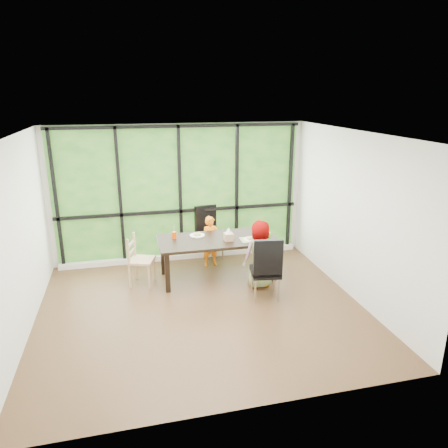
{
  "coord_description": "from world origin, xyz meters",
  "views": [
    {
      "loc": [
        -1.04,
        -5.78,
        3.26
      ],
      "look_at": [
        0.6,
        1.0,
        1.05
      ],
      "focal_mm": 33.49,
      "sensor_mm": 36.0,
      "label": 1
    }
  ],
  "objects_px": {
    "chair_window_leather": "(210,234)",
    "child_older": "(259,254)",
    "white_mug": "(267,231)",
    "orange_cup": "(174,235)",
    "chair_interior_leather": "(266,267)",
    "child_toddler": "(211,241)",
    "green_cup": "(268,236)",
    "dining_table": "(217,258)",
    "chair_end_beech": "(142,260)",
    "plate_far": "(197,235)",
    "tissue_box": "(229,237)",
    "plate_near": "(251,239)"
  },
  "relations": [
    {
      "from": "chair_end_beech",
      "to": "orange_cup",
      "type": "relative_size",
      "value": 7.22
    },
    {
      "from": "dining_table",
      "to": "white_mug",
      "type": "height_order",
      "value": "white_mug"
    },
    {
      "from": "chair_window_leather",
      "to": "child_toddler",
      "type": "distance_m",
      "value": 0.34
    },
    {
      "from": "child_toddler",
      "to": "tissue_box",
      "type": "height_order",
      "value": "child_toddler"
    },
    {
      "from": "chair_interior_leather",
      "to": "child_toddler",
      "type": "bearing_deg",
      "value": -60.01
    },
    {
      "from": "child_older",
      "to": "tissue_box",
      "type": "height_order",
      "value": "child_older"
    },
    {
      "from": "chair_end_beech",
      "to": "child_older",
      "type": "relative_size",
      "value": 0.75
    },
    {
      "from": "dining_table",
      "to": "child_toddler",
      "type": "relative_size",
      "value": 2.11
    },
    {
      "from": "child_older",
      "to": "child_toddler",
      "type": "bearing_deg",
      "value": -68.06
    },
    {
      "from": "chair_window_leather",
      "to": "chair_end_beech",
      "type": "relative_size",
      "value": 1.2
    },
    {
      "from": "child_toddler",
      "to": "child_older",
      "type": "height_order",
      "value": "child_older"
    },
    {
      "from": "orange_cup",
      "to": "chair_window_leather",
      "type": "bearing_deg",
      "value": 41.95
    },
    {
      "from": "child_toddler",
      "to": "plate_near",
      "type": "relative_size",
      "value": 3.66
    },
    {
      "from": "green_cup",
      "to": "chair_end_beech",
      "type": "bearing_deg",
      "value": 172.16
    },
    {
      "from": "tissue_box",
      "to": "white_mug",
      "type": "bearing_deg",
      "value": 14.46
    },
    {
      "from": "chair_window_leather",
      "to": "plate_near",
      "type": "distance_m",
      "value": 1.25
    },
    {
      "from": "chair_window_leather",
      "to": "child_toddler",
      "type": "bearing_deg",
      "value": -113.42
    },
    {
      "from": "plate_far",
      "to": "white_mug",
      "type": "relative_size",
      "value": 3.54
    },
    {
      "from": "tissue_box",
      "to": "plate_far",
      "type": "bearing_deg",
      "value": 143.16
    },
    {
      "from": "tissue_box",
      "to": "chair_interior_leather",
      "type": "bearing_deg",
      "value": -63.41
    },
    {
      "from": "dining_table",
      "to": "chair_end_beech",
      "type": "height_order",
      "value": "chair_end_beech"
    },
    {
      "from": "white_mug",
      "to": "dining_table",
      "type": "bearing_deg",
      "value": -175.86
    },
    {
      "from": "plate_near",
      "to": "orange_cup",
      "type": "xyz_separation_m",
      "value": [
        -1.32,
        0.39,
        0.05
      ]
    },
    {
      "from": "green_cup",
      "to": "white_mug",
      "type": "distance_m",
      "value": 0.35
    },
    {
      "from": "plate_far",
      "to": "plate_near",
      "type": "bearing_deg",
      "value": -26.17
    },
    {
      "from": "chair_window_leather",
      "to": "green_cup",
      "type": "distance_m",
      "value": 1.46
    },
    {
      "from": "child_older",
      "to": "green_cup",
      "type": "xyz_separation_m",
      "value": [
        0.25,
        0.27,
        0.22
      ]
    },
    {
      "from": "chair_window_leather",
      "to": "tissue_box",
      "type": "relative_size",
      "value": 7.06
    },
    {
      "from": "white_mug",
      "to": "orange_cup",
      "type": "bearing_deg",
      "value": 175.75
    },
    {
      "from": "child_toddler",
      "to": "chair_end_beech",
      "type": "bearing_deg",
      "value": -166.95
    },
    {
      "from": "child_toddler",
      "to": "plate_far",
      "type": "relative_size",
      "value": 3.62
    },
    {
      "from": "chair_window_leather",
      "to": "child_older",
      "type": "height_order",
      "value": "child_older"
    },
    {
      "from": "white_mug",
      "to": "chair_end_beech",
      "type": "bearing_deg",
      "value": -179.24
    },
    {
      "from": "child_older",
      "to": "green_cup",
      "type": "height_order",
      "value": "child_older"
    },
    {
      "from": "chair_end_beech",
      "to": "plate_near",
      "type": "bearing_deg",
      "value": -78.49
    },
    {
      "from": "child_older",
      "to": "chair_interior_leather",
      "type": "bearing_deg",
      "value": 78.67
    },
    {
      "from": "chair_end_beech",
      "to": "plate_far",
      "type": "xyz_separation_m",
      "value": [
        1.03,
        0.2,
        0.31
      ]
    },
    {
      "from": "chair_interior_leather",
      "to": "chair_window_leather",
      "type": "bearing_deg",
      "value": -64.96
    },
    {
      "from": "plate_far",
      "to": "white_mug",
      "type": "bearing_deg",
      "value": -7.61
    },
    {
      "from": "dining_table",
      "to": "tissue_box",
      "type": "bearing_deg",
      "value": -37.05
    },
    {
      "from": "chair_end_beech",
      "to": "orange_cup",
      "type": "xyz_separation_m",
      "value": [
        0.6,
        0.16,
        0.36
      ]
    },
    {
      "from": "green_cup",
      "to": "tissue_box",
      "type": "xyz_separation_m",
      "value": [
        -0.69,
        0.13,
        -0.0
      ]
    },
    {
      "from": "dining_table",
      "to": "white_mug",
      "type": "relative_size",
      "value": 27.01
    },
    {
      "from": "plate_far",
      "to": "dining_table",
      "type": "bearing_deg",
      "value": -36.72
    },
    {
      "from": "chair_window_leather",
      "to": "dining_table",
      "type": "bearing_deg",
      "value": -107.87
    },
    {
      "from": "chair_window_leather",
      "to": "orange_cup",
      "type": "distance_m",
      "value": 1.11
    },
    {
      "from": "plate_near",
      "to": "chair_interior_leather",
      "type": "bearing_deg",
      "value": -88.62
    },
    {
      "from": "plate_near",
      "to": "orange_cup",
      "type": "distance_m",
      "value": 1.38
    },
    {
      "from": "child_toddler",
      "to": "plate_far",
      "type": "height_order",
      "value": "child_toddler"
    },
    {
      "from": "chair_window_leather",
      "to": "tissue_box",
      "type": "xyz_separation_m",
      "value": [
        0.12,
        -1.05,
        0.28
      ]
    }
  ]
}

